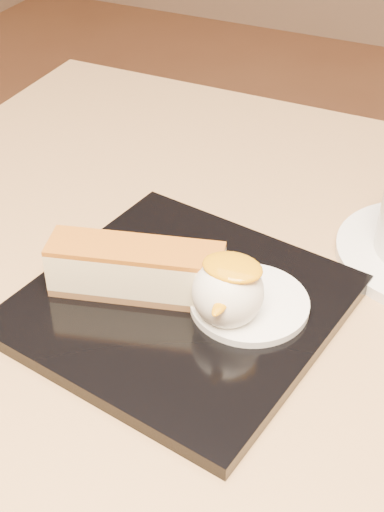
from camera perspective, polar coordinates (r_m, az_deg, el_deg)
The scene contains 7 objects.
table at distance 0.64m, azimuth 2.95°, elevation -16.98°, with size 0.80×0.80×0.72m.
dessert_plate at distance 0.55m, azimuth -0.89°, elevation -3.97°, with size 0.22×0.22×0.01m, color black.
cheesecake at distance 0.54m, azimuth -4.50°, elevation -1.07°, with size 0.14×0.07×0.04m.
cream_smear at distance 0.54m, azimuth 4.62°, elevation -3.79°, with size 0.09×0.09×0.01m, color white.
ice_cream_scoop at distance 0.51m, azimuth 2.88°, elevation -2.90°, with size 0.05×0.05×0.05m, color white.
mango_sauce at distance 0.50m, azimuth 3.26°, elevation -0.91°, with size 0.04×0.03×0.01m, color orange.
mint_sprig at distance 0.56m, azimuth 2.77°, elevation -1.12°, with size 0.03×0.02×0.00m.
Camera 1 is at (0.13, -0.35, 1.09)m, focal length 50.00 mm.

